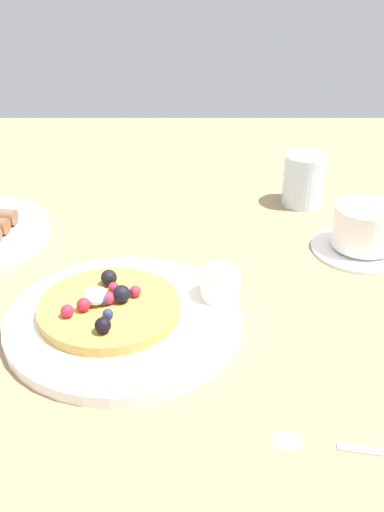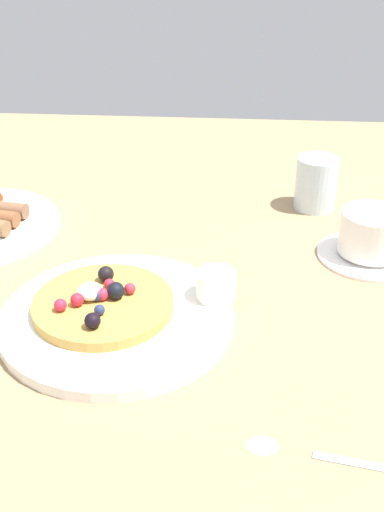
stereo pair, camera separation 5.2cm
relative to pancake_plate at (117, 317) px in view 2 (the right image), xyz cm
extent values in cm
cube|color=#9B7E58|center=(3.98, 7.56, -2.16)|extent=(178.66, 138.47, 3.00)
cylinder|color=white|center=(0.00, 0.00, 0.00)|extent=(25.98, 25.98, 1.32)
cylinder|color=gold|center=(-1.58, 0.54, 1.26)|extent=(15.67, 15.67, 1.21)
sphere|color=black|center=(-1.53, -4.58, 2.72)|extent=(1.70, 1.70, 1.70)
sphere|color=black|center=(-1.98, 4.42, 2.80)|extent=(1.86, 1.86, 1.86)
sphere|color=#342F59|center=(-2.14, 0.35, 2.56)|extent=(1.38, 1.38, 1.38)
sphere|color=navy|center=(-1.32, -2.26, 2.45)|extent=(1.16, 1.16, 1.16)
sphere|color=#C82A42|center=(-1.57, 0.56, 2.58)|extent=(1.42, 1.42, 1.42)
sphere|color=red|center=(-1.29, 2.86, 2.48)|extent=(1.22, 1.22, 1.22)
sphere|color=navy|center=(-3.13, 1.13, 2.55)|extent=(1.36, 1.36, 1.36)
sphere|color=#C92642|center=(-5.65, -1.86, 2.57)|extent=(1.41, 1.41, 1.41)
sphere|color=black|center=(-0.18, 1.01, 2.84)|extent=(1.94, 1.94, 1.94)
sphere|color=#C02A3E|center=(1.21, 2.03, 2.51)|extent=(1.28, 1.28, 1.28)
sphere|color=red|center=(-4.09, -0.76, 2.61)|extent=(1.48, 1.48, 1.48)
ellipsoid|color=white|center=(-2.97, 0.81, 2.73)|extent=(2.86, 2.86, 1.72)
cylinder|color=white|center=(10.77, 3.95, 2.28)|extent=(4.61, 4.61, 3.24)
cylinder|color=brown|center=(10.77, 3.95, 2.92)|extent=(3.78, 3.78, 0.39)
cylinder|color=white|center=(30.36, 17.12, -0.24)|extent=(13.38, 13.38, 0.83)
cylinder|color=white|center=(30.36, 17.12, 2.97)|extent=(8.27, 8.27, 5.59)
torus|color=white|center=(32.20, 21.91, 3.25)|extent=(2.16, 3.95, 3.93)
cylinder|color=brown|center=(30.36, 17.12, 4.76)|extent=(7.03, 7.03, 0.45)
cube|color=silver|center=(24.15, -18.23, -0.51)|extent=(8.54, 2.23, 0.30)
ellipsoid|color=silver|center=(15.75, -16.80, -0.36)|extent=(2.86, 2.20, 0.60)
cylinder|color=silver|center=(24.63, 31.99, 3.35)|extent=(6.33, 6.33, 8.01)
camera|label=1|loc=(7.52, -54.36, 39.30)|focal=42.54mm
camera|label=2|loc=(12.69, -54.15, 39.30)|focal=42.54mm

